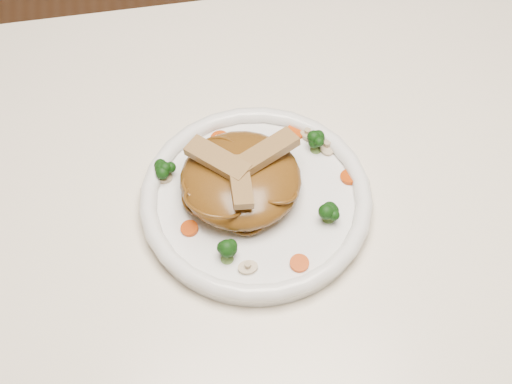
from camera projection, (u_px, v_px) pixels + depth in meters
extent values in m
cube|color=white|center=(305.00, 241.00, 0.87)|extent=(1.20, 0.80, 0.04)
cylinder|color=white|center=(256.00, 203.00, 0.86)|extent=(0.27, 0.27, 0.02)
ellipsoid|color=brown|center=(241.00, 179.00, 0.84)|extent=(0.15, 0.15, 0.04)
cube|color=#A7814F|center=(266.00, 152.00, 0.83)|extent=(0.08, 0.06, 0.01)
cube|color=#A7814F|center=(218.00, 159.00, 0.82)|extent=(0.07, 0.07, 0.01)
cube|color=#A7814F|center=(240.00, 182.00, 0.81)|extent=(0.02, 0.07, 0.01)
cylinder|color=#BF3607|center=(296.00, 131.00, 0.91)|extent=(0.02, 0.02, 0.00)
cylinder|color=#BF3607|center=(189.00, 228.00, 0.83)|extent=(0.02, 0.02, 0.00)
cylinder|color=#BF3607|center=(350.00, 177.00, 0.87)|extent=(0.02, 0.02, 0.00)
cylinder|color=#BF3607|center=(220.00, 139.00, 0.90)|extent=(0.02, 0.02, 0.00)
cylinder|color=#BF3607|center=(299.00, 263.00, 0.80)|extent=(0.02, 0.02, 0.00)
cylinder|color=beige|center=(248.00, 268.00, 0.80)|extent=(0.02, 0.02, 0.01)
cylinder|color=beige|center=(327.00, 146.00, 0.89)|extent=(0.03, 0.03, 0.01)
cylinder|color=beige|center=(162.00, 177.00, 0.87)|extent=(0.03, 0.03, 0.01)
cylinder|color=beige|center=(307.00, 134.00, 0.91)|extent=(0.03, 0.03, 0.01)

